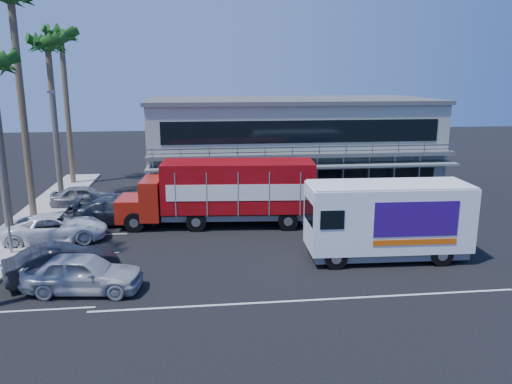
{
  "coord_description": "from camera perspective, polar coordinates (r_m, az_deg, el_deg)",
  "views": [
    {
      "loc": [
        -4.49,
        -24.75,
        9.16
      ],
      "look_at": [
        -1.07,
        4.07,
        2.3
      ],
      "focal_mm": 35.0,
      "sensor_mm": 36.0,
      "label": 1
    }
  ],
  "objects": [
    {
      "name": "palm_d",
      "position": [
        34.65,
        -26.11,
        18.05
      ],
      "size": [
        2.8,
        2.8,
        14.75
      ],
      "color": "brown",
      "rests_on": "ground"
    },
    {
      "name": "light_pole_far",
      "position": [
        37.34,
        -21.89,
        5.18
      ],
      "size": [
        0.5,
        0.25,
        8.09
      ],
      "color": "gray",
      "rests_on": "ground"
    },
    {
      "name": "palm_e",
      "position": [
        39.13,
        -22.64,
        14.38
      ],
      "size": [
        2.8,
        2.8,
        12.25
      ],
      "color": "brown",
      "rests_on": "ground"
    },
    {
      "name": "parked_car_d",
      "position": [
        32.37,
        -15.45,
        -2.16
      ],
      "size": [
        5.64,
        2.6,
        1.6
      ],
      "primitive_type": "imported",
      "rotation": [
        0.0,
        0.0,
        1.5
      ],
      "color": "#2D343C",
      "rests_on": "ground"
    },
    {
      "name": "building",
      "position": [
        40.76,
        3.89,
        5.51
      ],
      "size": [
        22.4,
        12.0,
        7.3
      ],
      "color": "#999E91",
      "rests_on": "ground"
    },
    {
      "name": "parked_car_c",
      "position": [
        30.19,
        -21.92,
        -3.82
      ],
      "size": [
        5.82,
        3.23,
        1.54
      ],
      "primitive_type": "imported",
      "rotation": [
        0.0,
        0.0,
        1.7
      ],
      "color": "white",
      "rests_on": "ground"
    },
    {
      "name": "parked_car_b",
      "position": [
        24.57,
        -21.24,
        -7.51
      ],
      "size": [
        5.18,
        3.62,
        1.62
      ],
      "primitive_type": "imported",
      "rotation": [
        0.0,
        0.0,
        2.0
      ],
      "color": "black",
      "rests_on": "ground"
    },
    {
      "name": "ground",
      "position": [
        26.77,
        3.32,
        -6.73
      ],
      "size": [
        120.0,
        120.0,
        0.0
      ],
      "primitive_type": "plane",
      "color": "black",
      "rests_on": "ground"
    },
    {
      "name": "palm_f",
      "position": [
        44.59,
        -21.33,
        15.4
      ],
      "size": [
        2.8,
        2.8,
        13.25
      ],
      "color": "brown",
      "rests_on": "ground"
    },
    {
      "name": "curb_strip",
      "position": [
        33.74,
        -24.69,
        -3.56
      ],
      "size": [
        3.0,
        32.0,
        0.16
      ],
      "primitive_type": "cube",
      "color": "#A5A399",
      "rests_on": "ground"
    },
    {
      "name": "parked_car_a",
      "position": [
        22.9,
        -19.15,
        -8.74
      ],
      "size": [
        5.22,
        2.61,
        1.71
      ],
      "primitive_type": "imported",
      "rotation": [
        0.0,
        0.0,
        1.45
      ],
      "color": "#A9ACB0",
      "rests_on": "ground"
    },
    {
      "name": "white_van",
      "position": [
        25.89,
        14.77,
        -3.02
      ],
      "size": [
        8.11,
        3.04,
        3.92
      ],
      "rotation": [
        0.0,
        0.0,
        -0.04
      ],
      "color": "white",
      "rests_on": "ground"
    },
    {
      "name": "parked_car_e",
      "position": [
        37.24,
        -19.01,
        -0.45
      ],
      "size": [
        4.58,
        1.96,
        1.54
      ],
      "primitive_type": "imported",
      "rotation": [
        0.0,
        0.0,
        1.6
      ],
      "color": "slate",
      "rests_on": "ground"
    },
    {
      "name": "red_truck",
      "position": [
        30.66,
        -3.58,
        0.17
      ],
      "size": [
        12.1,
        3.76,
        4.01
      ],
      "rotation": [
        0.0,
        0.0,
        -0.08
      ],
      "color": "#A5190D",
      "rests_on": "ground"
    },
    {
      "name": "light_pole_near",
      "position": [
        27.91,
        -27.05,
        2.23
      ],
      "size": [
        0.5,
        0.25,
        8.09
      ],
      "color": "gray",
      "rests_on": "ground"
    }
  ]
}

